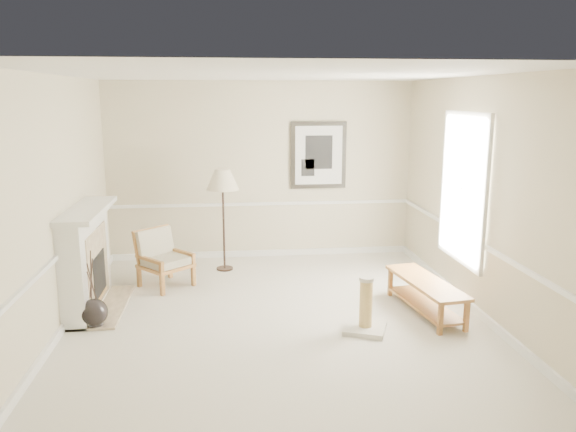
# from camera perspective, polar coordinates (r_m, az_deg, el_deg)

# --- Properties ---
(ground) EXTENTS (5.50, 5.50, 0.00)m
(ground) POSITION_cam_1_polar(r_m,az_deg,el_deg) (6.98, -1.17, -10.32)
(ground) COLOR silver
(ground) RESTS_ON ground
(room) EXTENTS (5.04, 5.54, 2.92)m
(room) POSITION_cam_1_polar(r_m,az_deg,el_deg) (6.58, -0.10, 5.17)
(room) COLOR beige
(room) RESTS_ON ground
(fireplace) EXTENTS (0.64, 1.64, 1.31)m
(fireplace) POSITION_cam_1_polar(r_m,az_deg,el_deg) (7.52, -19.76, -4.21)
(fireplace) COLOR white
(fireplace) RESTS_ON ground
(floor_vase) EXTENTS (0.32, 0.32, 0.94)m
(floor_vase) POSITION_cam_1_polar(r_m,az_deg,el_deg) (7.03, -19.11, -9.32)
(floor_vase) COLOR black
(floor_vase) RESTS_ON ground
(armchair) EXTENTS (0.89, 0.89, 0.81)m
(armchair) POSITION_cam_1_polar(r_m,az_deg,el_deg) (8.20, -12.74, -3.92)
(armchair) COLOR #94602F
(armchair) RESTS_ON ground
(floor_lamp) EXTENTS (0.54, 0.54, 1.58)m
(floor_lamp) POSITION_cam_1_polar(r_m,az_deg,el_deg) (8.56, -6.66, 3.41)
(floor_lamp) COLOR black
(floor_lamp) RESTS_ON ground
(bench) EXTENTS (0.64, 1.50, 0.42)m
(bench) POSITION_cam_1_polar(r_m,az_deg,el_deg) (7.26, 13.80, -7.42)
(bench) COLOR #94602F
(bench) RESTS_ON ground
(scratching_post) EXTENTS (0.59, 0.59, 0.65)m
(scratching_post) POSITION_cam_1_polar(r_m,az_deg,el_deg) (6.61, 7.89, -9.83)
(scratching_post) COLOR beige
(scratching_post) RESTS_ON ground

